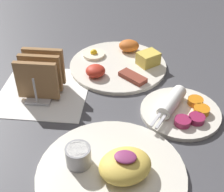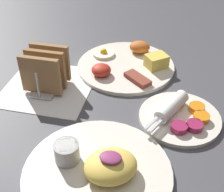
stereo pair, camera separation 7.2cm
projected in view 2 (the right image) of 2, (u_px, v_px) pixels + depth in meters
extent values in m
plane|color=#47474C|center=(115.00, 105.00, 0.75)|extent=(3.00, 3.00, 0.00)
cube|color=white|center=(49.00, 86.00, 0.80)|extent=(0.22, 0.22, 0.00)
cylinder|color=silver|center=(126.00, 66.00, 0.88)|extent=(0.27, 0.27, 0.01)
cube|color=#E5C64C|center=(156.00, 61.00, 0.85)|extent=(0.07, 0.07, 0.04)
ellipsoid|color=#C66023|center=(140.00, 47.00, 0.92)|extent=(0.06, 0.05, 0.03)
cylinder|color=#F4EACC|center=(104.00, 54.00, 0.91)|extent=(0.06, 0.06, 0.01)
sphere|color=yellow|center=(104.00, 52.00, 0.91)|extent=(0.02, 0.02, 0.02)
ellipsoid|color=red|center=(101.00, 70.00, 0.82)|extent=(0.05, 0.05, 0.03)
cube|color=brown|center=(138.00, 79.00, 0.81)|extent=(0.08, 0.07, 0.01)
cylinder|color=silver|center=(180.00, 118.00, 0.70)|extent=(0.18, 0.18, 0.01)
cylinder|color=#99234C|center=(179.00, 127.00, 0.66)|extent=(0.04, 0.04, 0.01)
cylinder|color=#99234C|center=(194.00, 126.00, 0.66)|extent=(0.04, 0.04, 0.01)
cylinder|color=orange|center=(201.00, 118.00, 0.68)|extent=(0.04, 0.04, 0.01)
cylinder|color=orange|center=(197.00, 108.00, 0.71)|extent=(0.04, 0.04, 0.01)
cylinder|color=white|center=(172.00, 107.00, 0.70)|extent=(0.07, 0.10, 0.03)
cube|color=silver|center=(156.00, 126.00, 0.65)|extent=(0.03, 0.05, 0.00)
cube|color=silver|center=(151.00, 123.00, 0.66)|extent=(0.03, 0.05, 0.00)
cylinder|color=silver|center=(98.00, 173.00, 0.58)|extent=(0.28, 0.28, 0.01)
ellipsoid|color=#EAC651|center=(111.00, 166.00, 0.56)|extent=(0.13, 0.12, 0.04)
ellipsoid|color=#8C3366|center=(111.00, 157.00, 0.54)|extent=(0.04, 0.03, 0.01)
cylinder|color=#99999E|center=(67.00, 152.00, 0.59)|extent=(0.05, 0.05, 0.04)
cylinder|color=white|center=(66.00, 146.00, 0.58)|extent=(0.04, 0.04, 0.01)
cube|color=#B7B7BC|center=(48.00, 85.00, 0.80)|extent=(0.06, 0.12, 0.01)
cube|color=#956D44|center=(41.00, 75.00, 0.75)|extent=(0.10, 0.01, 0.10)
cube|color=olive|center=(46.00, 68.00, 0.77)|extent=(0.10, 0.01, 0.10)
cube|color=olive|center=(51.00, 62.00, 0.79)|extent=(0.10, 0.01, 0.10)
cylinder|color=#B7B7BC|center=(38.00, 85.00, 0.74)|extent=(0.01, 0.00, 0.07)
cylinder|color=#B7B7BC|center=(54.00, 62.00, 0.82)|extent=(0.01, 0.01, 0.07)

